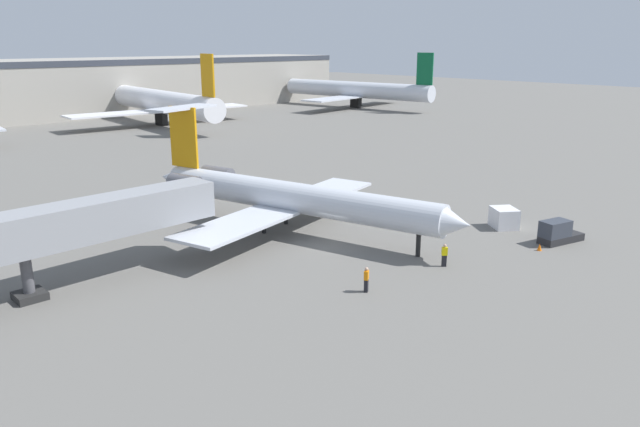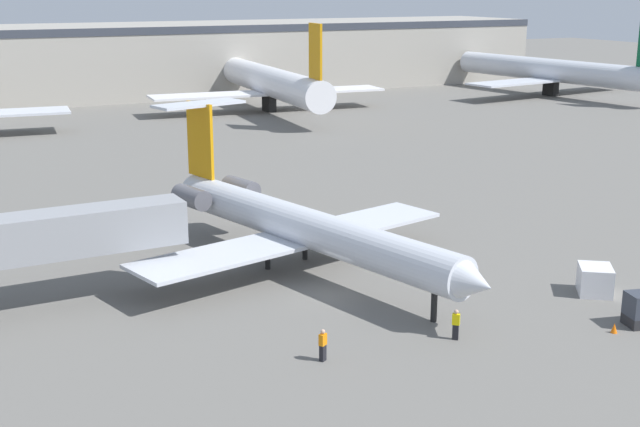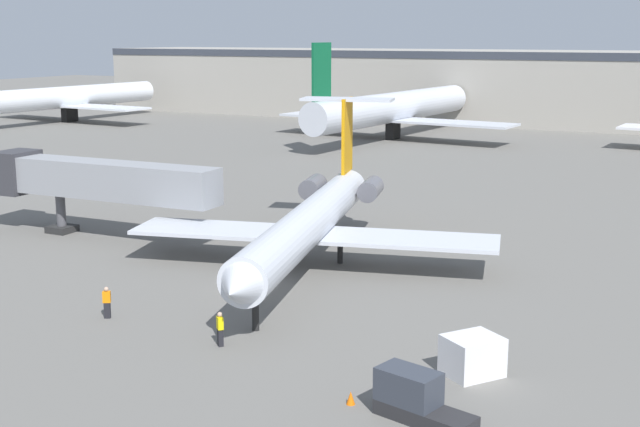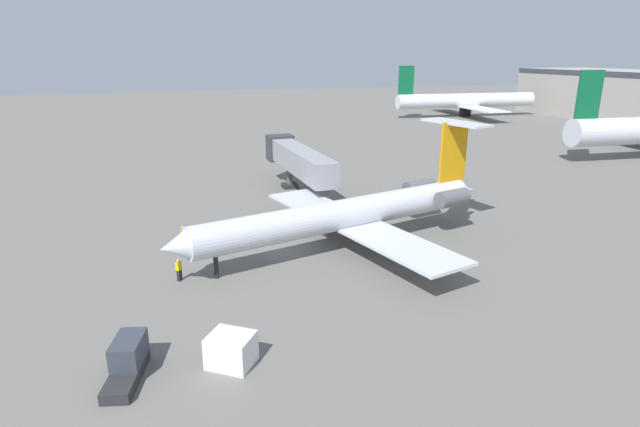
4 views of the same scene
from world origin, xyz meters
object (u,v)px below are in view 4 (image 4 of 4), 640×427
Objects in this scene: jet_bridge at (296,158)px; ground_crew_marshaller at (179,270)px; parked_airliner_west_end at (465,101)px; traffic_cone_near at (132,342)px; regional_jet at (354,211)px; baggage_tug_lead at (128,361)px; ground_crew_loader at (183,235)px; cargo_container_uld at (231,350)px.

jet_bridge reaches higher than ground_crew_marshaller.
traffic_cone_near is at bearing -41.64° from parked_airliner_west_end.
regional_jet is 22.54m from baggage_tug_lead.
cargo_container_uld is at bearing 3.97° from ground_crew_loader.
regional_jet is 10.16× the size of cargo_container_uld.
ground_crew_marshaller is 3.07× the size of traffic_cone_near.
regional_jet is at bearing 100.26° from ground_crew_marshaller.
cargo_container_uld is 5.45× the size of traffic_cone_near.
cargo_container_uld reaches higher than ground_crew_loader.
regional_jet is at bearing 0.27° from jet_bridge.
ground_crew_marshaller is at bearing 164.16° from baggage_tug_lead.
ground_crew_marshaller is 11.46m from baggage_tug_lead.
baggage_tug_lead reaches higher than ground_crew_loader.
ground_crew_loader is at bearing 166.47° from traffic_cone_near.
traffic_cone_near is at bearing -13.53° from ground_crew_loader.
ground_crew_marshaller reaches higher than traffic_cone_near.
cargo_container_uld is 6.20m from traffic_cone_near.
regional_jet is 18.16m from jet_bridge.
traffic_cone_near is at bearing 178.75° from baggage_tug_lead.
jet_bridge reaches higher than cargo_container_uld.
cargo_container_uld is (19.20, 1.33, 0.01)m from ground_crew_loader.
jet_bridge is at bearing 158.94° from cargo_container_uld.
parked_airliner_west_end is (-79.11, 62.30, 0.98)m from regional_jet.
ground_crew_loader is 18.94m from baggage_tug_lead.
ground_crew_loader is 0.40× the size of baggage_tug_lead.
jet_bridge is 19.46m from ground_crew_loader.
cargo_container_uld is 0.08× the size of parked_airliner_west_end.
ground_crew_loader is at bearing -45.76° from parked_airliner_west_end.
baggage_tug_lead is 5.23m from cargo_container_uld.
cargo_container_uld reaches higher than ground_crew_marshaller.
traffic_cone_near is at bearing -58.40° from regional_jet.
regional_jet is 14.92m from ground_crew_loader.
parked_airliner_west_end reaches higher than cargo_container_uld.
regional_jet is 18.00× the size of ground_crew_marshaller.
baggage_tug_lead is 122.60m from parked_airliner_west_end.
baggage_tug_lead is (31.80, -17.69, -3.40)m from jet_bridge.
regional_jet is 0.80× the size of parked_airliner_west_end.
parked_airliner_west_end reaches higher than traffic_cone_near.
jet_bridge is 36.55m from baggage_tug_lead.
ground_crew_loader is at bearing 168.25° from baggage_tug_lead.
cargo_container_uld is at bearing -21.06° from jet_bridge.
traffic_cone_near is (8.25, -3.07, -0.58)m from ground_crew_marshaller.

